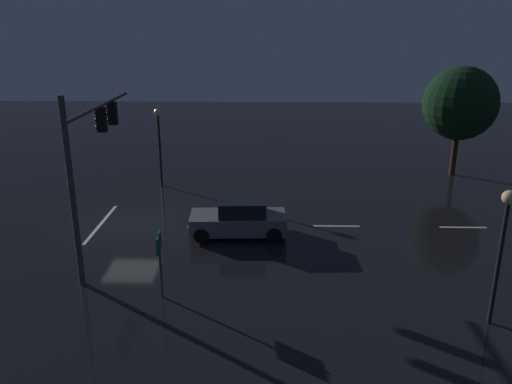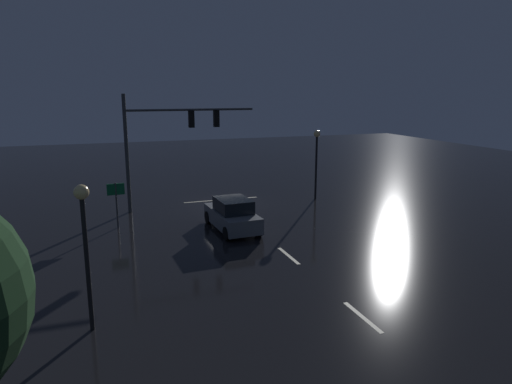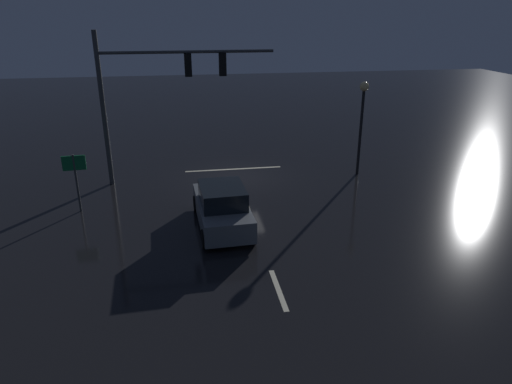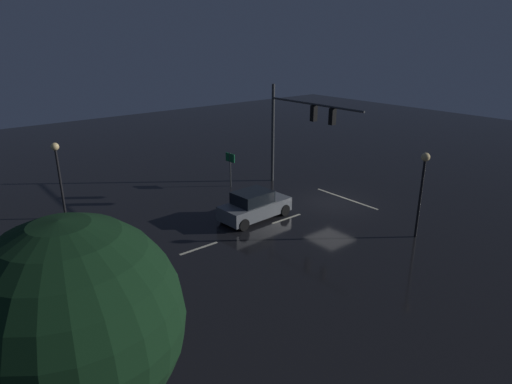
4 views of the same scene
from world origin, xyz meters
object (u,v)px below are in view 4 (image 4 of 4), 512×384
object	(u,v)px
street_lamp_left_kerb	(423,178)
street_lamp_right_kerb	(58,166)
car_approaching	(254,206)
traffic_signal_assembly	(298,122)
tree_left_near	(75,322)
route_sign	(230,162)

from	to	relation	value
street_lamp_left_kerb	street_lamp_right_kerb	bearing A→B (deg)	43.42
street_lamp_left_kerb	car_approaching	bearing A→B (deg)	34.47
traffic_signal_assembly	car_approaching	distance (m)	7.18
traffic_signal_assembly	tree_left_near	distance (m)	22.38
traffic_signal_assembly	route_sign	world-z (taller)	traffic_signal_assembly
street_lamp_right_kerb	tree_left_near	distance (m)	17.81
street_lamp_left_kerb	traffic_signal_assembly	bearing A→B (deg)	-3.20
car_approaching	tree_left_near	bearing A→B (deg)	128.10
traffic_signal_assembly	street_lamp_right_kerb	size ratio (longest dim) A/B	1.75
traffic_signal_assembly	car_approaching	world-z (taller)	traffic_signal_assembly
street_lamp_right_kerb	traffic_signal_assembly	bearing A→B (deg)	-108.40
street_lamp_right_kerb	car_approaching	bearing A→B (deg)	-129.38
street_lamp_left_kerb	street_lamp_right_kerb	world-z (taller)	street_lamp_left_kerb
route_sign	tree_left_near	world-z (taller)	tree_left_near
car_approaching	street_lamp_right_kerb	xyz separation A→B (m)	(7.00, 8.53, 2.41)
route_sign	car_approaching	bearing A→B (deg)	156.94
street_lamp_left_kerb	tree_left_near	xyz separation A→B (m)	(-2.85, 18.03, 1.27)
street_lamp_right_kerb	route_sign	xyz separation A→B (m)	(-1.35, -10.93, -1.45)
car_approaching	route_sign	distance (m)	6.21
street_lamp_left_kerb	route_sign	bearing A→B (deg)	11.47
street_lamp_left_kerb	route_sign	world-z (taller)	street_lamp_left_kerb
street_lamp_right_kerb	route_sign	distance (m)	11.11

